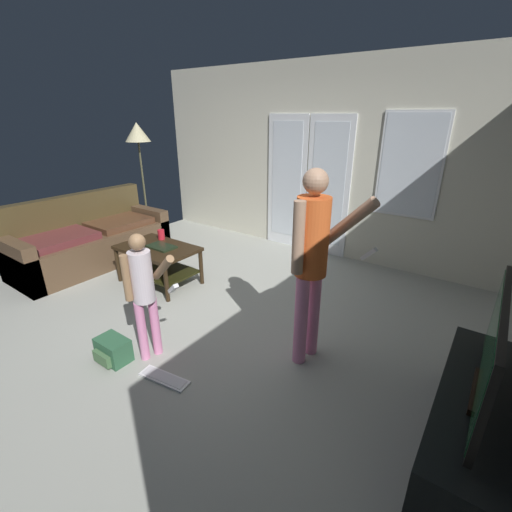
# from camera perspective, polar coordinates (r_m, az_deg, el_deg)

# --- Properties ---
(ground_plane) EXTENTS (5.68, 5.04, 0.02)m
(ground_plane) POSITION_cam_1_polar(r_m,az_deg,el_deg) (3.84, -9.16, -9.67)
(ground_plane) COLOR #9C9E94
(wall_back_with_doors) EXTENTS (5.68, 0.09, 2.73)m
(wall_back_with_doors) POSITION_cam_1_polar(r_m,az_deg,el_deg) (5.34, 9.67, 14.60)
(wall_back_with_doors) COLOR beige
(wall_back_with_doors) RESTS_ON ground_plane
(leather_couch) EXTENTS (0.86, 2.08, 0.95)m
(leather_couch) POSITION_cam_1_polar(r_m,az_deg,el_deg) (5.47, -25.31, 2.15)
(leather_couch) COLOR brown
(leather_couch) RESTS_ON ground_plane
(coffee_table) EXTENTS (0.98, 0.63, 0.48)m
(coffee_table) POSITION_cam_1_polar(r_m,az_deg,el_deg) (4.51, -15.62, -0.10)
(coffee_table) COLOR black
(coffee_table) RESTS_ON ground_plane
(tv_stand) EXTENTS (0.40, 1.45, 0.48)m
(tv_stand) POSITION_cam_1_polar(r_m,az_deg,el_deg) (2.69, 31.32, -22.53)
(tv_stand) COLOR black
(tv_stand) RESTS_ON ground_plane
(flat_screen_tv) EXTENTS (0.08, 1.19, 0.61)m
(flat_screen_tv) POSITION_cam_1_polar(r_m,az_deg,el_deg) (2.38, 33.96, -12.71)
(flat_screen_tv) COLOR black
(flat_screen_tv) RESTS_ON tv_stand
(person_adult) EXTENTS (0.61, 0.44, 1.64)m
(person_adult) POSITION_cam_1_polar(r_m,az_deg,el_deg) (2.78, 9.16, 0.40)
(person_adult) COLOR pink
(person_adult) RESTS_ON ground_plane
(person_child) EXTENTS (0.47, 0.30, 1.14)m
(person_child) POSITION_cam_1_polar(r_m,az_deg,el_deg) (3.02, -17.81, -4.84)
(person_child) COLOR pink
(person_child) RESTS_ON ground_plane
(floor_lamp) EXTENTS (0.39, 0.39, 1.87)m
(floor_lamp) POSITION_cam_1_polar(r_m,az_deg,el_deg) (6.11, -18.67, 17.83)
(floor_lamp) COLOR #333431
(floor_lamp) RESTS_ON ground_plane
(backpack) EXTENTS (0.30, 0.23, 0.21)m
(backpack) POSITION_cam_1_polar(r_m,az_deg,el_deg) (3.37, -22.28, -13.98)
(backpack) COLOR #2D5B3D
(backpack) RESTS_ON ground_plane
(loose_keyboard) EXTENTS (0.45, 0.19, 0.02)m
(loose_keyboard) POSITION_cam_1_polar(r_m,az_deg,el_deg) (3.10, -14.69, -18.68)
(loose_keyboard) COLOR white
(loose_keyboard) RESTS_ON ground_plane
(laptop_closed) EXTENTS (0.36, 0.22, 0.02)m
(laptop_closed) POSITION_cam_1_polar(r_m,az_deg,el_deg) (4.42, -15.15, 1.48)
(laptop_closed) COLOR black
(laptop_closed) RESTS_ON coffee_table
(cup_near_edge) EXTENTS (0.09, 0.09, 0.13)m
(cup_near_edge) POSITION_cam_1_polar(r_m,az_deg,el_deg) (4.70, -15.17, 3.39)
(cup_near_edge) COLOR red
(cup_near_edge) RESTS_ON coffee_table
(tv_remote_black) EXTENTS (0.16, 0.15, 0.02)m
(tv_remote_black) POSITION_cam_1_polar(r_m,az_deg,el_deg) (4.66, -18.65, 2.11)
(tv_remote_black) COLOR black
(tv_remote_black) RESTS_ON coffee_table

